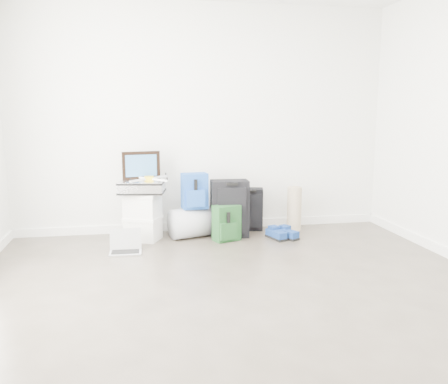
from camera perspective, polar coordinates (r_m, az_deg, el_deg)
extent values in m
plane|color=#3B352B|center=(3.59, 3.36, -14.23)|extent=(5.00, 5.00, 0.00)
cube|color=white|center=(5.74, -2.57, 8.72)|extent=(4.50, 0.02, 2.70)
cube|color=white|center=(5.90, -2.45, -4.01)|extent=(4.50, 0.02, 0.10)
cube|color=silver|center=(5.48, -9.69, -4.51)|extent=(0.45, 0.41, 0.23)
cube|color=silver|center=(5.45, -9.73, -3.13)|extent=(0.47, 0.44, 0.04)
cube|color=silver|center=(5.42, -9.77, -1.74)|extent=(0.45, 0.41, 0.23)
cube|color=silver|center=(5.40, -9.82, -0.33)|extent=(0.47, 0.44, 0.04)
cube|color=#B2B2B7|center=(5.38, -9.84, 0.60)|extent=(0.55, 0.44, 0.14)
cube|color=black|center=(5.45, -9.93, 3.16)|extent=(0.43, 0.10, 0.32)
cube|color=teal|center=(5.43, -9.93, 3.14)|extent=(0.35, 0.07, 0.25)
cube|color=yellow|center=(5.35, -9.01, 1.61)|extent=(0.10, 0.10, 0.05)
cube|color=white|center=(5.45, -7.96, 1.79)|extent=(0.22, 0.21, 0.02)
cube|color=white|center=(5.45, -10.07, 1.73)|extent=(0.21, 0.22, 0.02)
cube|color=white|center=(5.25, -10.11, 1.42)|extent=(0.22, 0.21, 0.02)
cube|color=white|center=(5.25, -7.92, 1.48)|extent=(0.21, 0.22, 0.02)
cylinder|color=#9B9DA4|center=(5.53, -3.55, -3.66)|extent=(0.64, 0.49, 0.35)
cube|color=#164094|center=(5.43, -3.57, 0.14)|extent=(0.31, 0.21, 0.41)
cube|color=#164094|center=(5.35, -3.43, -0.76)|extent=(0.22, 0.08, 0.19)
cube|color=black|center=(5.51, 0.68, -2.01)|extent=(0.44, 0.27, 0.66)
cube|color=black|center=(5.37, 0.96, -2.31)|extent=(0.32, 0.05, 0.53)
cube|color=black|center=(5.32, 0.96, 0.97)|extent=(0.13, 0.03, 0.03)
cube|color=#143819|center=(5.36, 0.30, -3.74)|extent=(0.33, 0.26, 0.41)
cube|color=#143819|center=(5.29, 0.50, -4.71)|extent=(0.22, 0.13, 0.19)
cube|color=black|center=(5.84, 3.06, -2.06)|extent=(0.36, 0.25, 0.52)
cube|color=black|center=(5.74, 3.31, -2.28)|extent=(0.25, 0.08, 0.41)
cube|color=black|center=(5.70, 3.32, 0.08)|extent=(0.12, 0.05, 0.02)
cube|color=black|center=(5.50, 6.28, -5.49)|extent=(0.20, 0.32, 0.03)
cube|color=#193F9A|center=(5.49, 6.29, -4.99)|extent=(0.19, 0.30, 0.07)
cube|color=black|center=(5.54, 7.58, -5.41)|extent=(0.24, 0.31, 0.03)
cube|color=#193F9A|center=(5.53, 7.59, -4.92)|extent=(0.23, 0.30, 0.07)
cylinder|color=tan|center=(5.88, 8.44, -1.98)|extent=(0.18, 0.18, 0.54)
cube|color=silver|center=(5.05, -11.77, -7.14)|extent=(0.33, 0.24, 0.02)
cube|color=black|center=(5.04, -11.77, -7.04)|extent=(0.29, 0.16, 0.00)
cube|color=black|center=(5.12, -11.75, -5.52)|extent=(0.33, 0.02, 0.22)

